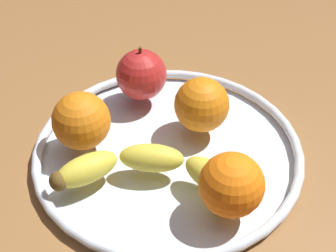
{
  "coord_description": "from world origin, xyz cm",
  "views": [
    {
      "loc": [
        3.42,
        42.61,
        41.93
      ],
      "look_at": [
        0.0,
        0.0,
        4.8
      ],
      "focal_mm": 50.08,
      "sensor_mm": 36.0,
      "label": 1
    }
  ],
  "objects_px": {
    "fruit_bowl": "(168,149)",
    "orange_center": "(202,105)",
    "orange_back_right": "(231,185)",
    "orange_front_left": "(81,121)",
    "apple": "(141,75)",
    "banana": "(146,168)"
  },
  "relations": [
    {
      "from": "orange_back_right",
      "to": "orange_front_left",
      "type": "height_order",
      "value": "orange_front_left"
    },
    {
      "from": "banana",
      "to": "apple",
      "type": "distance_m",
      "value": 0.16
    },
    {
      "from": "apple",
      "to": "orange_back_right",
      "type": "distance_m",
      "value": 0.23
    },
    {
      "from": "fruit_bowl",
      "to": "banana",
      "type": "height_order",
      "value": "banana"
    },
    {
      "from": "fruit_bowl",
      "to": "apple",
      "type": "height_order",
      "value": "apple"
    },
    {
      "from": "fruit_bowl",
      "to": "orange_back_right",
      "type": "distance_m",
      "value": 0.13
    },
    {
      "from": "orange_front_left",
      "to": "orange_back_right",
      "type": "bearing_deg",
      "value": 144.46
    },
    {
      "from": "fruit_bowl",
      "to": "orange_center",
      "type": "relative_size",
      "value": 4.82
    },
    {
      "from": "apple",
      "to": "orange_front_left",
      "type": "xyz_separation_m",
      "value": [
        0.08,
        0.09,
        0.0
      ]
    },
    {
      "from": "orange_center",
      "to": "orange_front_left",
      "type": "distance_m",
      "value": 0.15
    },
    {
      "from": "orange_center",
      "to": "orange_back_right",
      "type": "relative_size",
      "value": 1.0
    },
    {
      "from": "apple",
      "to": "orange_front_left",
      "type": "distance_m",
      "value": 0.12
    },
    {
      "from": "banana",
      "to": "orange_front_left",
      "type": "xyz_separation_m",
      "value": [
        0.08,
        -0.07,
        0.02
      ]
    },
    {
      "from": "orange_back_right",
      "to": "orange_center",
      "type": "bearing_deg",
      "value": -84.56
    },
    {
      "from": "orange_back_right",
      "to": "orange_front_left",
      "type": "xyz_separation_m",
      "value": [
        0.16,
        -0.12,
        0.0
      ]
    },
    {
      "from": "apple",
      "to": "orange_center",
      "type": "height_order",
      "value": "apple"
    },
    {
      "from": "orange_back_right",
      "to": "banana",
      "type": "bearing_deg",
      "value": -28.93
    },
    {
      "from": "fruit_bowl",
      "to": "banana",
      "type": "bearing_deg",
      "value": 62.56
    },
    {
      "from": "orange_center",
      "to": "orange_front_left",
      "type": "height_order",
      "value": "orange_front_left"
    },
    {
      "from": "orange_center",
      "to": "orange_front_left",
      "type": "xyz_separation_m",
      "value": [
        0.15,
        0.02,
        0.0
      ]
    },
    {
      "from": "apple",
      "to": "orange_front_left",
      "type": "bearing_deg",
      "value": 50.63
    },
    {
      "from": "banana",
      "to": "apple",
      "type": "height_order",
      "value": "apple"
    }
  ]
}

